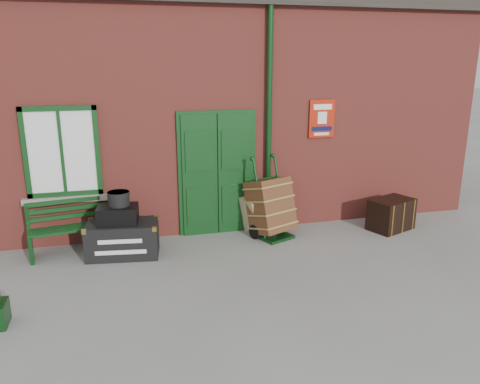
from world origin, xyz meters
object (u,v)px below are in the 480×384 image
object	(u,v)px
bench	(76,225)
porter_trolley	(271,207)
dark_trunk	(391,214)
houdini_trunk	(123,239)

from	to	relation	value
bench	porter_trolley	xyz separation A→B (m)	(3.35, -0.12, 0.09)
porter_trolley	dark_trunk	world-z (taller)	porter_trolley
bench	houdini_trunk	world-z (taller)	bench
bench	porter_trolley	world-z (taller)	porter_trolley
houdini_trunk	dark_trunk	size ratio (longest dim) A/B	1.39
bench	dark_trunk	size ratio (longest dim) A/B	1.89
porter_trolley	dark_trunk	xyz separation A→B (m)	(2.32, -0.24, -0.26)
houdini_trunk	porter_trolley	distance (m)	2.64
bench	houdini_trunk	size ratio (longest dim) A/B	1.36
dark_trunk	porter_trolley	bearing A→B (deg)	152.72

